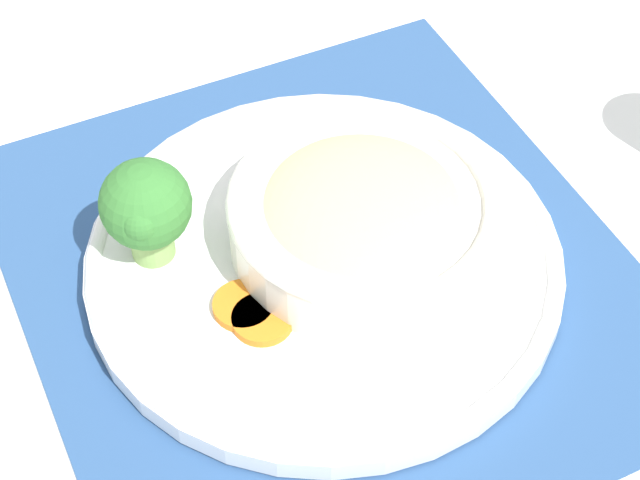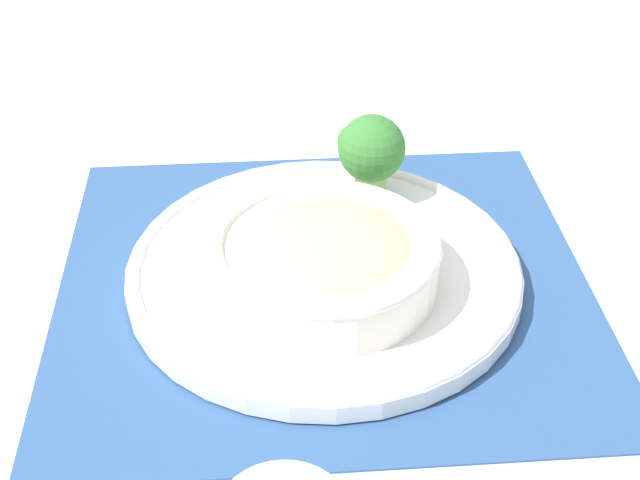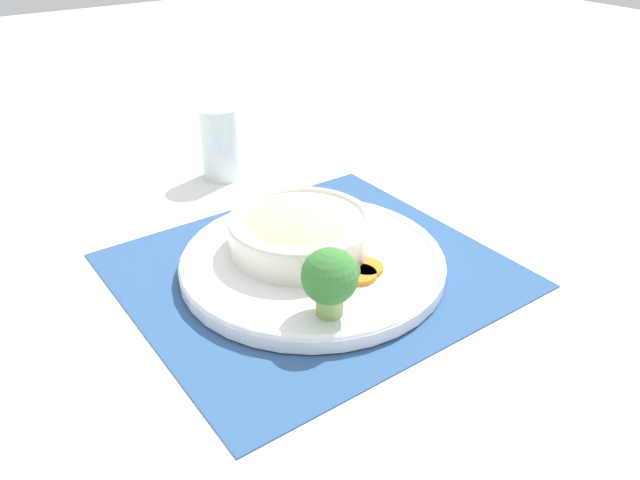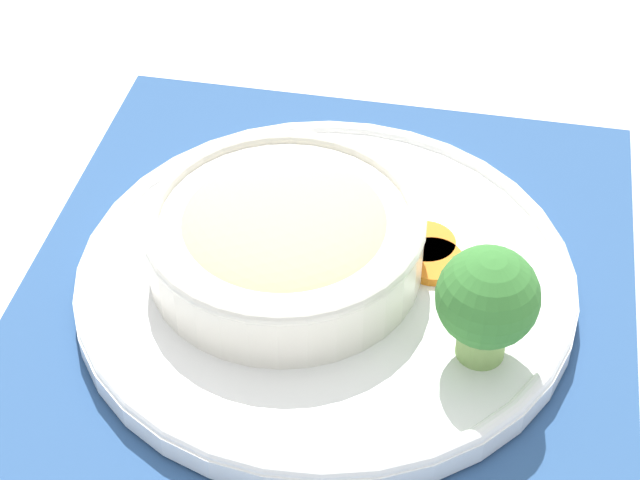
# 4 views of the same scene
# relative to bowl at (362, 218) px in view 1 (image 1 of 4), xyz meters

# --- Properties ---
(ground_plane) EXTENTS (4.00, 4.00, 0.00)m
(ground_plane) POSITION_rel_bowl_xyz_m (0.00, 0.03, -0.05)
(ground_plane) COLOR white
(placemat) EXTENTS (0.45, 0.42, 0.00)m
(placemat) POSITION_rel_bowl_xyz_m (0.00, 0.03, -0.04)
(placemat) COLOR #2D5184
(placemat) RESTS_ON ground_plane
(plate) EXTENTS (0.33, 0.33, 0.02)m
(plate) POSITION_rel_bowl_xyz_m (0.00, 0.03, -0.03)
(plate) COLOR white
(plate) RESTS_ON placemat
(bowl) EXTENTS (0.18, 0.18, 0.05)m
(bowl) POSITION_rel_bowl_xyz_m (0.00, 0.00, 0.00)
(bowl) COLOR silver
(bowl) RESTS_ON plate
(broccoli_floret) EXTENTS (0.06, 0.06, 0.08)m
(broccoli_floret) POSITION_rel_bowl_xyz_m (0.05, 0.13, 0.02)
(broccoli_floret) COLOR #84AD5B
(broccoli_floret) RESTS_ON plate
(carrot_slice_near) EXTENTS (0.04, 0.04, 0.01)m
(carrot_slice_near) POSITION_rel_bowl_xyz_m (-0.02, 0.09, -0.02)
(carrot_slice_near) COLOR orange
(carrot_slice_near) RESTS_ON plate
(carrot_slice_middle) EXTENTS (0.04, 0.04, 0.01)m
(carrot_slice_middle) POSITION_rel_bowl_xyz_m (-0.04, 0.09, -0.02)
(carrot_slice_middle) COLOR orange
(carrot_slice_middle) RESTS_ON plate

